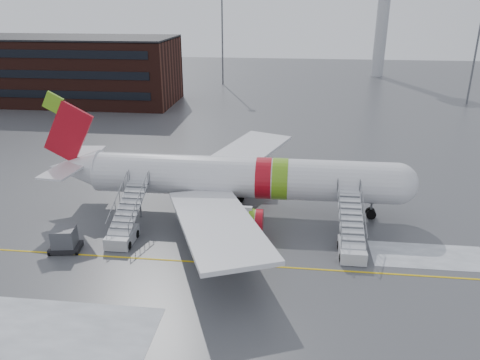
# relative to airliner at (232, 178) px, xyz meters

# --- Properties ---
(ground) EXTENTS (260.00, 260.00, 0.00)m
(ground) POSITION_rel_airliner_xyz_m (-3.42, -8.60, -3.42)
(ground) COLOR #494C4F
(ground) RESTS_ON ground
(airliner) EXTENTS (35.03, 32.97, 11.18)m
(airliner) POSITION_rel_airliner_xyz_m (0.00, 0.00, 0.00)
(airliner) COLOR silver
(airliner) RESTS_ON ground
(airstair_fwd) EXTENTS (2.05, 7.70, 3.48)m
(airstair_fwd) POSITION_rel_airliner_xyz_m (10.46, -6.54, -2.35)
(airstair_fwd) COLOR silver
(airstair_fwd) RESTS_ON ground
(airstair_aft) EXTENTS (2.05, 7.70, 3.48)m
(airstair_aft) POSITION_rel_airliner_xyz_m (-8.34, -6.54, -2.35)
(airstair_aft) COLOR #ABADB3
(airstair_aft) RESTS_ON ground
(pushback_tug) EXTENTS (3.10, 2.48, 1.67)m
(pushback_tug) POSITION_rel_airliner_xyz_m (0.27, -6.61, -2.68)
(pushback_tug) COLOR black
(pushback_tug) RESTS_ON ground
(uld_container) EXTENTS (2.64, 2.10, 1.96)m
(uld_container) POSITION_rel_airliner_xyz_m (-12.44, -9.06, -2.50)
(uld_container) COLOR black
(uld_container) RESTS_ON ground
(terminal_building) EXTENTS (62.00, 16.11, 12.30)m
(terminal_building) POSITION_rel_airliner_xyz_m (-48.42, 46.39, 2.78)
(terminal_building) COLOR #3F1E16
(terminal_building) RESTS_ON ground
(light_mast_far_ne) EXTENTS (1.20, 1.20, 24.25)m
(light_mast_far_ne) POSITION_rel_airliner_xyz_m (38.58, 53.40, 10.42)
(light_mast_far_ne) COLOR #595B60
(light_mast_far_ne) RESTS_ON ground
(light_mast_far_n) EXTENTS (1.20, 1.20, 24.25)m
(light_mast_far_n) POSITION_rel_airliner_xyz_m (-11.42, 69.40, 10.42)
(light_mast_far_n) COLOR #595B60
(light_mast_far_n) RESTS_ON ground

